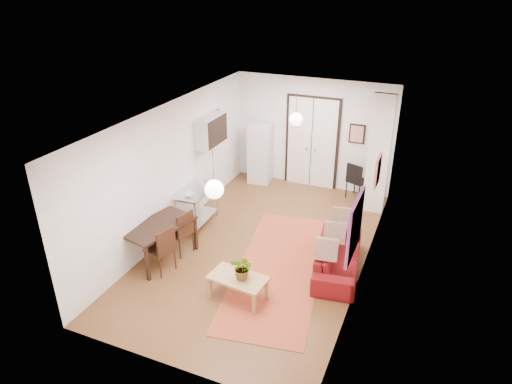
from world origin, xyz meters
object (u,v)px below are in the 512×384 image
at_px(dining_table, 159,228).
at_px(dining_chair_far, 162,243).
at_px(coffee_table, 238,280).
at_px(dining_chair_near, 181,226).
at_px(sofa, 338,257).
at_px(kitchen_counter, 197,203).
at_px(black_side_chair, 359,176).
at_px(fridge, 260,154).

xyz_separation_m(dining_table, dining_chair_far, (0.22, -0.25, -0.13)).
height_order(coffee_table, dining_chair_near, dining_chair_near).
bearing_deg(sofa, dining_table, 98.32).
distance_m(sofa, dining_chair_near, 3.23).
bearing_deg(dining_table, dining_chair_near, 63.33).
xyz_separation_m(kitchen_counter, black_side_chair, (3.09, 2.88, 0.02)).
bearing_deg(kitchen_counter, black_side_chair, 41.15).
height_order(dining_table, dining_chair_far, dining_chair_far).
bearing_deg(sofa, dining_chair_far, 103.47).
distance_m(coffee_table, dining_chair_far, 1.78).
distance_m(coffee_table, black_side_chair, 5.06).
distance_m(kitchen_counter, dining_table, 1.51).
height_order(dining_chair_near, black_side_chair, same).
height_order(sofa, dining_table, dining_table).
relative_size(kitchen_counter, black_side_chair, 1.18).
bearing_deg(dining_chair_near, dining_table, -13.54).
bearing_deg(coffee_table, kitchen_counter, 133.94).
bearing_deg(fridge, coffee_table, -77.68).
relative_size(sofa, dining_chair_near, 2.07).
xyz_separation_m(fridge, dining_chair_near, (-0.18, -3.85, -0.25)).
distance_m(fridge, dining_chair_far, 4.56).
bearing_deg(dining_chair_near, kitchen_counter, -154.85).
xyz_separation_m(sofa, kitchen_counter, (-3.40, 0.51, 0.26)).
height_order(fridge, black_side_chair, fridge).
bearing_deg(kitchen_counter, coffee_table, -47.90).
bearing_deg(dining_table, dining_chair_far, -48.31).
height_order(kitchen_counter, dining_chair_far, dining_chair_far).
relative_size(fridge, dining_chair_near, 1.67).
bearing_deg(kitchen_counter, sofa, -10.38).
height_order(sofa, kitchen_counter, kitchen_counter).
height_order(coffee_table, black_side_chair, black_side_chair).
bearing_deg(sofa, black_side_chair, -2.92).
bearing_deg(sofa, coffee_table, 129.27).
bearing_deg(black_side_chair, sofa, 116.70).
bearing_deg(coffee_table, sofa, 47.27).
height_order(kitchen_counter, black_side_chair, black_side_chair).
bearing_deg(sofa, dining_chair_near, 91.79).
relative_size(coffee_table, dining_chair_near, 1.10).
bearing_deg(black_side_chair, dining_chair_far, 79.89).
xyz_separation_m(sofa, coffee_table, (-1.42, -1.54, 0.10)).
height_order(dining_chair_far, black_side_chair, same).
bearing_deg(black_side_chair, coffee_table, 98.83).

